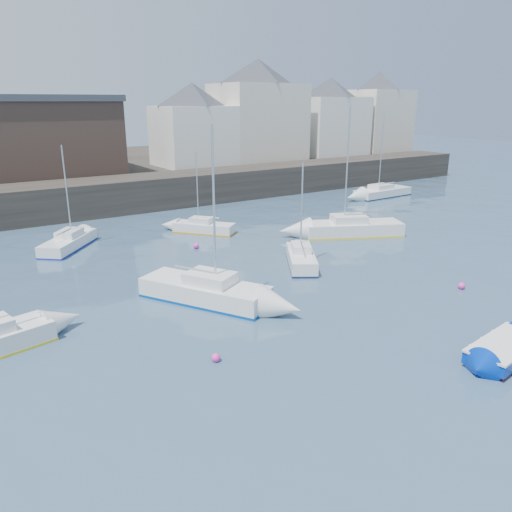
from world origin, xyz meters
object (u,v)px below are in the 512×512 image
sailboat_h (69,242)px  sailboat_c (301,258)px  buoy_near (216,361)px  sailboat_d (352,228)px  sailboat_g (382,192)px  sailboat_f (204,227)px  buoy_far (196,248)px  blue_dinghy (505,349)px  buoy_mid (461,289)px  sailboat_b (205,291)px

sailboat_h → sailboat_c: bearing=-46.7°
sailboat_h → buoy_near: 19.55m
sailboat_d → sailboat_g: bearing=35.6°
sailboat_f → buoy_far: size_ratio=15.04×
blue_dinghy → buoy_far: (-3.21, 20.76, -0.41)m
sailboat_c → buoy_mid: size_ratio=16.61×
buoy_far → sailboat_h: bearing=146.5°
sailboat_f → buoy_mid: (6.11, -18.62, -0.44)m
sailboat_c → sailboat_f: (-1.30, 10.56, -0.05)m
buoy_far → sailboat_d: bearing=-16.0°
sailboat_h → sailboat_f: bearing=-7.6°
sailboat_c → sailboat_f: 10.64m
sailboat_d → buoy_near: sailboat_d is taller
sailboat_c → sailboat_b: bearing=-166.1°
sailboat_b → buoy_near: size_ratio=24.46×
sailboat_h → buoy_near: (0.89, -19.52, -0.46)m
sailboat_f → buoy_near: (-9.00, -18.20, -0.44)m
sailboat_f → sailboat_g: size_ratio=0.72×
blue_dinghy → buoy_near: bearing=147.7°
buoy_near → buoy_mid: (15.12, -0.42, 0.00)m
sailboat_b → buoy_far: size_ratio=21.42×
sailboat_h → buoy_near: size_ratio=19.47×
blue_dinghy → buoy_mid: (5.39, 5.73, -0.41)m
sailboat_b → sailboat_c: size_ratio=1.39×
buoy_near → sailboat_h: bearing=92.6°
sailboat_d → sailboat_c: bearing=-155.2°
sailboat_c → buoy_far: size_ratio=15.40×
sailboat_f → buoy_far: 4.39m
buoy_near → buoy_mid: buoy_mid is taller
buoy_near → buoy_mid: size_ratio=0.94×
blue_dinghy → buoy_near: 11.51m
sailboat_h → buoy_far: bearing=-33.5°
blue_dinghy → sailboat_d: bearing=64.2°
sailboat_h → buoy_mid: (16.01, -19.94, -0.46)m
sailboat_f → buoy_mid: size_ratio=16.22×
sailboat_d → sailboat_h: sailboat_d is taller
sailboat_b → sailboat_g: (29.53, 15.52, -0.09)m
sailboat_g → sailboat_h: bearing=-177.0°
sailboat_d → sailboat_f: sailboat_d is taller
blue_dinghy → sailboat_h: sailboat_h is taller
sailboat_b → sailboat_d: 16.52m
sailboat_d → buoy_near: bearing=-148.2°
sailboat_h → buoy_mid: bearing=-51.2°
sailboat_d → buoy_far: 12.12m
sailboat_d → sailboat_g: (13.96, 9.99, -0.08)m
sailboat_h → sailboat_d: bearing=-23.4°
sailboat_b → sailboat_g: sailboat_b is taller
sailboat_g → buoy_far: (-25.59, -6.65, -0.49)m
buoy_near → buoy_far: 16.00m
buoy_mid → sailboat_c: bearing=120.8°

